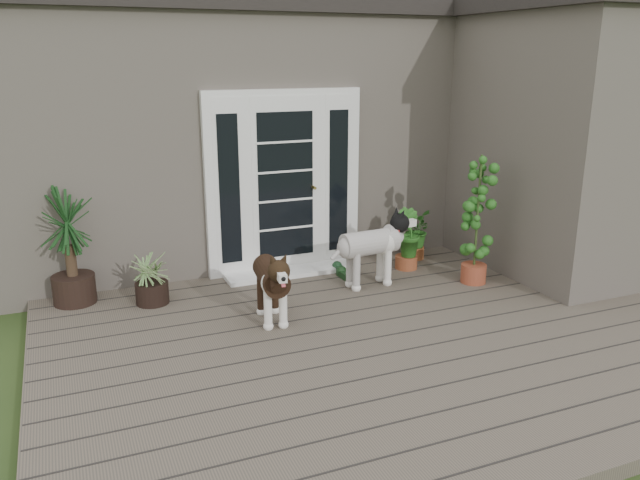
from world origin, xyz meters
name	(u,v)px	position (x,y,z in m)	size (l,w,h in m)	color
deck	(385,342)	(0.00, 0.40, 0.06)	(6.20, 4.60, 0.12)	#6B5B4C
house_main	(250,133)	(0.00, 4.65, 1.55)	(7.40, 4.00, 3.10)	#665E54
roof_main	(246,13)	(0.00, 4.65, 3.20)	(7.60, 4.20, 0.20)	#2D2826
house_wing	(560,150)	(2.90, 1.50, 1.55)	(1.60, 2.40, 3.10)	#665E54
roof_wing	(575,3)	(2.90, 1.50, 3.20)	(1.80, 2.60, 0.20)	#2D2826
door_unit	(284,182)	(-0.20, 2.60, 1.19)	(1.90, 0.14, 2.15)	white
door_step	(291,271)	(-0.20, 2.40, 0.14)	(1.60, 0.40, 0.05)	white
brindle_dog	(271,288)	(-0.87, 1.14, 0.46)	(0.35, 0.83, 0.69)	#311E12
white_dog	(369,254)	(0.47, 1.67, 0.49)	(0.38, 0.89, 0.74)	white
spider_plant	(151,276)	(-1.88, 2.07, 0.43)	(0.58, 0.58, 0.61)	#748F58
yucca	(70,248)	(-2.63, 2.40, 0.72)	(0.83, 0.83, 1.20)	black
herb_a	(415,239)	(1.46, 2.34, 0.38)	(0.41, 0.41, 0.53)	#154C1A
herb_b	(407,248)	(1.17, 2.03, 0.39)	(0.35, 0.35, 0.53)	#1D6520
herb_c	(465,230)	(2.28, 2.40, 0.40)	(0.36, 0.36, 0.56)	#1C6420
sapling	(477,218)	(1.63, 1.30, 0.88)	(0.45, 0.45, 1.53)	#244E16
clog_left	(340,269)	(0.35, 2.22, 0.17)	(0.14, 0.30, 0.09)	#14321A
clog_right	(345,274)	(0.33, 2.00, 0.17)	(0.15, 0.32, 0.10)	black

